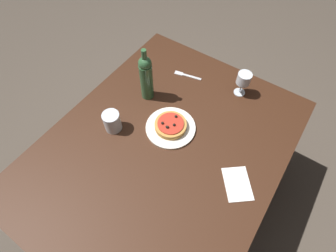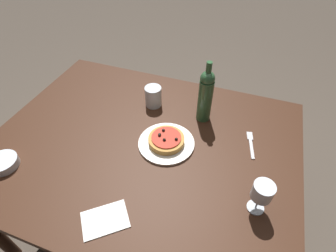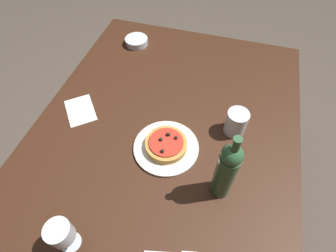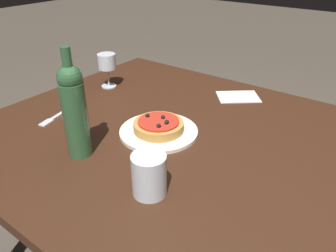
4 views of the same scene
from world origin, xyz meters
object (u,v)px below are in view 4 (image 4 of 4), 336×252
Objects in this scene: dining_table at (190,158)px; wine_bottle at (74,110)px; fork at (55,117)px; wine_glass at (107,63)px; water_cup at (149,175)px; dinner_plate at (159,132)px; pizza at (159,126)px.

wine_bottle is at bearing -130.05° from dining_table.
wine_glass is at bearing 177.08° from fork.
water_cup is 0.54m from fork.
water_cup is (0.06, -0.27, 0.13)m from dining_table.
dinner_plate is (-0.11, -0.03, 0.08)m from dining_table.
dinner_plate is 0.29m from wine_bottle.
water_cup is at bearing 65.40° from fork.
fork is at bearing -159.79° from pizza.
dining_table is 0.13m from dinner_plate.
wine_glass is 0.52m from wine_bottle.
dining_table is 0.31m from water_cup.
dinner_plate is 0.30m from water_cup.
water_cup is at bearing -2.94° from wine_bottle.
dinner_plate is at bearing 97.43° from fork.
dinner_plate is 0.47m from wine_glass.
wine_glass reaches higher than pizza.
wine_glass is 0.34m from fork.
pizza is 1.13× the size of wine_glass.
pizza is (0.00, -0.00, 0.02)m from dinner_plate.
wine_glass is (-0.42, 0.19, 0.10)m from dinner_plate.
wine_bottle is at bearing 56.33° from fork.
pizza is 0.39m from fork.
wine_glass reaches higher than dining_table.
dinner_plate is at bearing 123.50° from water_cup.
wine_glass is at bearing 143.43° from water_cup.
water_cup is (0.16, -0.24, 0.03)m from pizza.
dining_table is 4.37× the size of wine_bottle.
wine_glass is at bearing 126.36° from wine_bottle.
wine_bottle is at bearing -53.64° from wine_glass.
dining_table is 0.58m from wine_glass.
wine_bottle is (-0.22, -0.26, 0.22)m from dining_table.
dinner_plate is 0.80× the size of wine_bottle.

